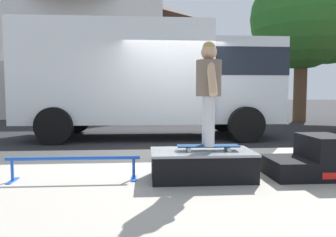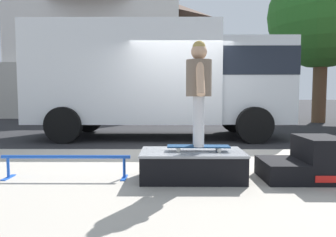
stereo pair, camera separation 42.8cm
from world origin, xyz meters
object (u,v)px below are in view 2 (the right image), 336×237
object	(u,v)px
skater_kid	(199,85)
street_tree_main	(328,18)
grind_rail	(66,161)
skate_box	(192,164)
skateboard	(198,147)
box_truck	(161,77)
kicker_ramp	(308,162)

from	to	relation	value
skater_kid	street_tree_main	bearing A→B (deg)	56.54
street_tree_main	grind_rail	bearing A→B (deg)	-130.08
skate_box	grind_rail	xyz separation A→B (m)	(-1.61, 0.04, 0.03)
skate_box	skater_kid	world-z (taller)	skater_kid
skateboard	skater_kid	world-z (taller)	skater_kid
skate_box	skater_kid	size ratio (longest dim) A/B	0.99
skateboard	skater_kid	size ratio (longest dim) A/B	0.60
skate_box	box_truck	world-z (taller)	box_truck
skater_kid	box_truck	bearing A→B (deg)	97.10
skate_box	box_truck	bearing A→B (deg)	96.24
skateboard	skate_box	bearing A→B (deg)	175.88
grind_rail	skateboard	distance (m)	1.70
skateboard	street_tree_main	bearing A→B (deg)	56.54
kicker_ramp	skate_box	bearing A→B (deg)	179.99
grind_rail	skater_kid	bearing A→B (deg)	-1.57
grind_rail	skater_kid	distance (m)	1.95
skateboard	skater_kid	bearing A→B (deg)	-86.42
grind_rail	box_truck	world-z (taller)	box_truck
kicker_ramp	box_truck	world-z (taller)	box_truck
skate_box	grind_rail	distance (m)	1.62
box_truck	grind_rail	bearing A→B (deg)	-102.60
grind_rail	street_tree_main	distance (m)	13.09
skater_kid	box_truck	distance (m)	4.94
skate_box	box_truck	size ratio (longest dim) A/B	0.19
skate_box	grind_rail	world-z (taller)	skate_box
kicker_ramp	skateboard	xyz separation A→B (m)	(-1.38, -0.01, 0.19)
street_tree_main	skateboard	bearing A→B (deg)	-123.46
skater_kid	box_truck	size ratio (longest dim) A/B	0.19
skate_box	street_tree_main	bearing A→B (deg)	56.21
kicker_ramp	street_tree_main	xyz separation A→B (m)	(4.94, 9.56, 4.06)
skate_box	street_tree_main	size ratio (longest dim) A/B	0.19
kicker_ramp	box_truck	size ratio (longest dim) A/B	0.14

